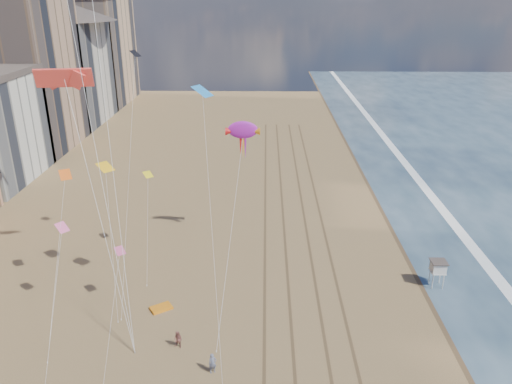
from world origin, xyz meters
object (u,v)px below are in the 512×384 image
at_px(show_kite, 243,130).
at_px(kite_flyer_b, 178,340).
at_px(lifeguard_stand, 438,267).
at_px(kite_flyer_a, 213,363).
at_px(grounded_kite, 161,308).

bearing_deg(show_kite, kite_flyer_b, -104.21).
height_order(lifeguard_stand, kite_flyer_a, lifeguard_stand).
bearing_deg(show_kite, kite_flyer_a, -94.10).
height_order(kite_flyer_a, kite_flyer_b, kite_flyer_a).
distance_m(grounded_kite, kite_flyer_b, 6.04).
relative_size(show_kite, kite_flyer_b, 14.70).
distance_m(lifeguard_stand, show_kite, 24.66).
bearing_deg(kite_flyer_b, lifeguard_stand, 41.89).
height_order(grounded_kite, kite_flyer_a, kite_flyer_a).
distance_m(lifeguard_stand, kite_flyer_a, 25.01).
xyz_separation_m(grounded_kite, show_kite, (7.27, 13.24, 13.75)).
bearing_deg(kite_flyer_b, grounded_kite, 134.98).
relative_size(lifeguard_stand, grounded_kite, 1.46).
xyz_separation_m(lifeguard_stand, grounded_kite, (-27.16, -4.49, -2.10)).
bearing_deg(grounded_kite, show_kite, 28.32).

